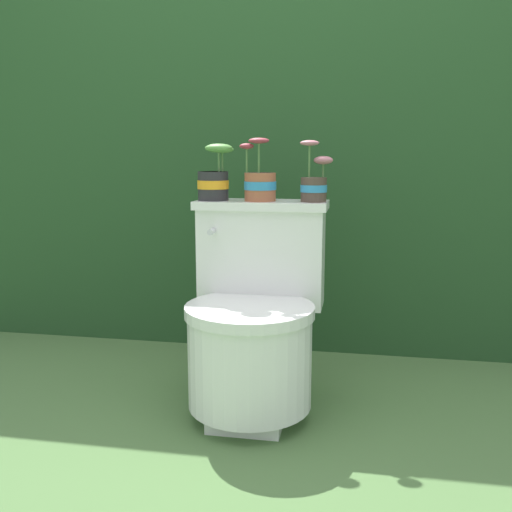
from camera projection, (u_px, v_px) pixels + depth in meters
The scene contains 6 objects.
ground_plane at pixel (254, 415), 1.99m from camera, with size 12.00×12.00×0.00m, color #4C703D.
hedge_backdrop at pixel (296, 160), 2.99m from camera, with size 3.73×1.01×1.73m.
toilet at pixel (254, 322), 1.98m from camera, with size 0.48×0.55×0.73m.
potted_plant_left at pixel (214, 179), 2.06m from camera, with size 0.14×0.12×0.20m.
potted_plant_midleft at pixel (260, 183), 2.04m from camera, with size 0.13×0.12×0.22m.
potted_plant_middle at pixel (314, 184), 2.01m from camera, with size 0.12×0.10×0.21m.
Camera 1 is at (0.34, -1.82, 0.90)m, focal length 40.00 mm.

